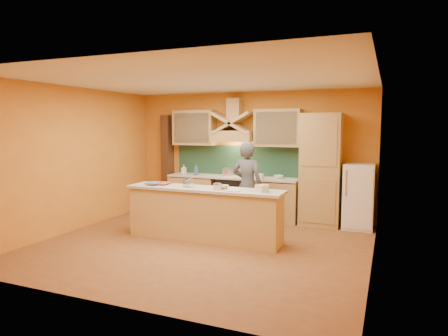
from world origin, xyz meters
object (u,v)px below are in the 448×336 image
at_px(stove, 232,197).
at_px(mixing_bowl, 222,187).
at_px(fridge, 359,196).
at_px(person, 247,185).
at_px(kitchen_scale, 217,187).

xyz_separation_m(stove, mixing_bowl, (0.53, -1.86, 0.53)).
relative_size(fridge, person, 0.75).
relative_size(person, kitchen_scale, 14.86).
xyz_separation_m(stove, person, (0.66, -0.86, 0.42)).
bearing_deg(stove, kitchen_scale, -75.75).
bearing_deg(kitchen_scale, mixing_bowl, 76.05).
bearing_deg(fridge, kitchen_scale, -137.09).
relative_size(stove, kitchen_scale, 7.69).
distance_m(kitchen_scale, mixing_bowl, 0.18).
xyz_separation_m(person, mixing_bowl, (-0.13, -0.99, 0.10)).
xyz_separation_m(fridge, kitchen_scale, (-2.18, -2.03, 0.34)).
height_order(stove, mixing_bowl, mixing_bowl).
height_order(person, kitchen_scale, person).
bearing_deg(kitchen_scale, stove, 93.52).
bearing_deg(mixing_bowl, person, 82.42).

